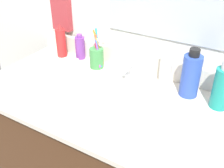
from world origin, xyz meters
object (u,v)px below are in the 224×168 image
Objects in this scene: bottle_spray_red at (61,42)px; bottle_shampoo_blue at (191,75)px; hand_towel at (61,9)px; faucet at (132,72)px; bottle_cream_purple at (80,47)px; bottle_mouthwash_teal at (222,87)px; cup_green at (97,57)px; soap_bar at (71,61)px; bottle_lotion_white at (166,67)px.

bottle_spray_red is 0.86× the size of bottle_shampoo_blue.
hand_towel is at bearing 121.81° from bottle_spray_red.
bottle_cream_purple is (-0.32, 0.05, 0.03)m from faucet.
bottle_shampoo_blue reaches higher than bottle_mouthwash_teal.
cup_green is at bearing -18.61° from hand_towel.
bottle_mouthwash_teal is at bearing -3.18° from cup_green.
bottle_cream_purple is at bearing 162.97° from cup_green.
soap_bar is at bearing -165.74° from cup_green.
bottle_shampoo_blue is 3.19× the size of soap_bar.
bottle_shampoo_blue is 0.59m from bottle_cream_purple.
faucet is 0.33m from soap_bar.
bottle_cream_purple is at bearing -179.95° from bottle_lotion_white.
bottle_cream_purple is 0.66× the size of cup_green.
faucet is at bearing -8.01° from bottle_cream_purple.
hand_towel reaches higher than bottle_mouthwash_teal.
bottle_spray_red is 0.23m from cup_green.
bottle_lotion_white is 2.51× the size of soap_bar.
bottle_mouthwash_teal reaches higher than bottle_spray_red.
bottle_lotion_white is 0.48m from soap_bar.
soap_bar is at bearing -177.75° from bottle_shampoo_blue.
hand_towel is at bearing 171.66° from bottle_mouthwash_teal.
hand_towel is 0.28m from soap_bar.
bottle_spray_red is at bearing 178.10° from bottle_shampoo_blue.
bottle_spray_red reaches higher than bottle_cream_purple.
cup_green reaches higher than faucet.
bottle_spray_red is 1.09× the size of bottle_lotion_white.
bottle_cream_purple reaches higher than soap_bar.
bottle_spray_red is at bearing 176.96° from cup_green.
bottle_shampoo_blue is 0.14m from bottle_lotion_white.
faucet is 0.43m from bottle_spray_red.
hand_towel is 1.38× the size of faucet.
bottle_lotion_white is at bearing -5.07° from hand_towel.
bottle_mouthwash_teal is at bearing 0.10° from soap_bar.
bottle_cream_purple reaches higher than faucet.
cup_green is at bearing -173.21° from bottle_lotion_white.
hand_towel is 0.34m from cup_green.
faucet is 1.23× the size of bottle_cream_purple.
soap_bar is (-0.00, -0.07, -0.05)m from bottle_cream_purple.
hand_towel is 1.26× the size of bottle_spray_red.
hand_towel reaches higher than bottle_spray_red.
bottle_mouthwash_teal is 1.00× the size of cup_green.
bottle_cream_purple is at bearing 174.24° from bottle_mouthwash_teal.
soap_bar is at bearing -171.04° from bottle_lotion_white.
bottle_mouthwash_teal is (0.81, -0.04, 0.01)m from bottle_spray_red.
hand_towel is 3.44× the size of soap_bar.
bottle_lotion_white is at bearing 8.96° from soap_bar.
hand_towel is at bearing 174.93° from bottle_lotion_white.
cup_green is (-0.58, 0.03, -0.03)m from bottle_mouthwash_teal.
faucet is 0.78× the size of bottle_shampoo_blue.
faucet is 0.91× the size of bottle_spray_red.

